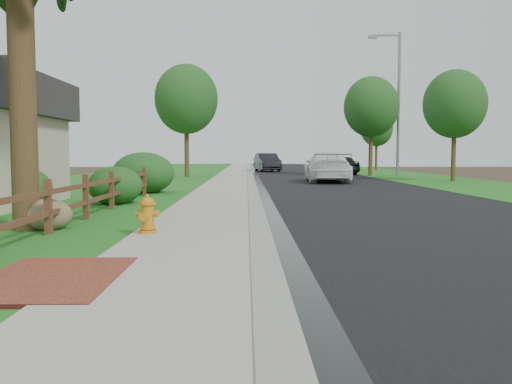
{
  "coord_description": "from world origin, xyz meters",
  "views": [
    {
      "loc": [
        0.14,
        -7.42,
        1.57
      ],
      "look_at": [
        0.34,
        3.94,
        0.77
      ],
      "focal_mm": 38.0,
      "sensor_mm": 36.0,
      "label": 1
    }
  ],
  "objects_px": {
    "ranch_fence": "(100,192)",
    "streetlight": "(396,95)",
    "white_suv": "(327,167)",
    "fire_hydrant": "(148,215)",
    "dark_car_mid": "(339,165)"
  },
  "relations": [
    {
      "from": "white_suv",
      "to": "fire_hydrant",
      "type": "bearing_deg",
      "value": 74.94
    },
    {
      "from": "streetlight",
      "to": "white_suv",
      "type": "bearing_deg",
      "value": -127.1
    },
    {
      "from": "ranch_fence",
      "to": "dark_car_mid",
      "type": "height_order",
      "value": "dark_car_mid"
    },
    {
      "from": "ranch_fence",
      "to": "white_suv",
      "type": "relative_size",
      "value": 2.97
    },
    {
      "from": "fire_hydrant",
      "to": "dark_car_mid",
      "type": "distance_m",
      "value": 32.34
    },
    {
      "from": "ranch_fence",
      "to": "streetlight",
      "type": "xyz_separation_m",
      "value": [
        14.27,
        24.42,
        5.09
      ]
    },
    {
      "from": "white_suv",
      "to": "streetlight",
      "type": "bearing_deg",
      "value": -124.73
    },
    {
      "from": "dark_car_mid",
      "to": "streetlight",
      "type": "distance_m",
      "value": 6.7
    },
    {
      "from": "ranch_fence",
      "to": "fire_hydrant",
      "type": "height_order",
      "value": "ranch_fence"
    },
    {
      "from": "dark_car_mid",
      "to": "streetlight",
      "type": "relative_size",
      "value": 0.43
    },
    {
      "from": "ranch_fence",
      "to": "streetlight",
      "type": "bearing_deg",
      "value": 59.7
    },
    {
      "from": "dark_car_mid",
      "to": "fire_hydrant",
      "type": "bearing_deg",
      "value": 59.02
    },
    {
      "from": "dark_car_mid",
      "to": "streetlight",
      "type": "bearing_deg",
      "value": 125.22
    },
    {
      "from": "ranch_fence",
      "to": "fire_hydrant",
      "type": "relative_size",
      "value": 23.06
    },
    {
      "from": "ranch_fence",
      "to": "fire_hydrant",
      "type": "distance_m",
      "value": 4.23
    }
  ]
}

